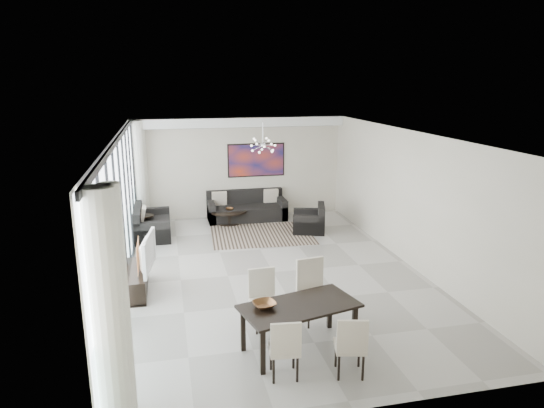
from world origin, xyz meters
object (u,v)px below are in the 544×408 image
object	(u,v)px
sofa_main	(247,210)
dining_table	(299,310)
television	(143,253)
coffee_table	(228,215)
tv_console	(136,281)

from	to	relation	value
sofa_main	dining_table	bearing A→B (deg)	-93.29
dining_table	sofa_main	bearing A→B (deg)	86.71
sofa_main	television	world-z (taller)	television
coffee_table	sofa_main	distance (m)	0.64
coffee_table	sofa_main	size ratio (longest dim) A/B	0.49
sofa_main	television	size ratio (longest dim) A/B	1.92
coffee_table	television	xyz separation A→B (m)	(-2.16, -4.17, 0.56)
coffee_table	sofa_main	world-z (taller)	sofa_main
television	dining_table	size ratio (longest dim) A/B	0.62
sofa_main	television	distance (m)	5.24
tv_console	television	world-z (taller)	television
tv_console	television	xyz separation A→B (m)	(0.16, -0.02, 0.56)
coffee_table	tv_console	bearing A→B (deg)	-119.15
sofa_main	tv_console	size ratio (longest dim) A/B	1.57
sofa_main	dining_table	distance (m)	7.08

